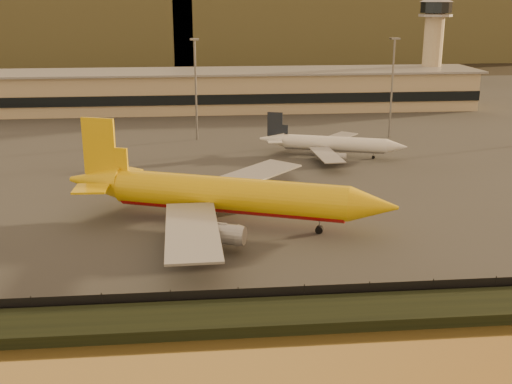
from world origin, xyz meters
The scene contains 12 objects.
ground centered at (0.00, 0.00, 0.00)m, with size 900.00×900.00×0.00m, color black.
embankment centered at (0.00, -17.00, 0.70)m, with size 320.00×7.00×1.40m, color black.
tarmac centered at (0.00, 95.00, 0.10)m, with size 320.00×220.00×0.20m, color #2D2D2D.
perimeter_fence centered at (0.00, -13.00, 1.30)m, with size 300.00×0.05×2.20m, color black.
terminal_building centered at (-14.52, 125.55, 6.25)m, with size 202.00×25.00×12.60m.
control_tower centered at (70.00, 131.00, 21.66)m, with size 11.20×11.20×35.50m.
apron_light_masts centered at (15.00, 75.00, 15.70)m, with size 152.20×12.20×25.40m.
distant_hills centered at (-20.74, 340.00, 31.39)m, with size 470.00×160.00×70.00m.
dhl_cargo_jet centered at (-6.16, 15.57, 5.11)m, with size 53.22×50.48×16.44m.
white_narrowbody_jet centered at (20.67, 59.03, 3.11)m, with size 33.05×31.38×9.75m.
gse_vehicle_yellow centered at (8.76, 29.01, 1.09)m, with size 3.96×1.78×1.78m, color #DCAE0B.
gse_vehicle_white centered at (-14.64, 35.38, 1.13)m, with size 4.11×1.85×1.85m, color silver.
Camera 1 is at (-10.64, -82.32, 35.80)m, focal length 45.00 mm.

